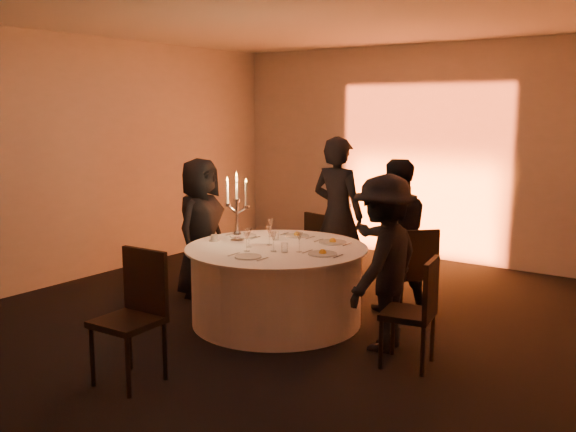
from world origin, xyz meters
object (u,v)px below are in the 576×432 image
Objects in this scene: banquet_table at (276,284)px; chair_back_right at (415,268)px; chair_back_left at (322,244)px; guest_back_left at (338,215)px; candelabra at (237,218)px; chair_front at (135,308)px; guest_left at (200,228)px; chair_left at (215,238)px; coffee_cup at (214,238)px; guest_right at (384,263)px; guest_back_right at (394,236)px; chair_right at (417,307)px.

banquet_table is 1.92× the size of chair_back_right.
chair_back_left is 0.51m from guest_back_left.
guest_back_left is 2.50× the size of candelabra.
guest_back_left reaches higher than chair_front.
chair_front is 2.31m from guest_left.
chair_left reaches higher than coffee_cup.
coffee_cup is (-0.60, -1.47, -0.10)m from guest_back_left.
candelabra reaches higher than chair_back_left.
guest_right is (1.28, -1.35, -0.12)m from guest_back_left.
candelabra is (-1.54, -0.95, 0.50)m from chair_back_right.
banquet_table is at bearing 97.55° from guest_back_left.
guest_left is at bearing 159.45° from candelabra.
chair_back_right is 0.59× the size of guest_left.
chair_back_right is at bearing -85.54° from guest_left.
chair_front is 0.64× the size of guest_back_right.
candelabra reaches higher than chair_front.
chair_right reaches higher than chair_back_left.
chair_back_left reaches higher than coffee_cup.
chair_left is 1.10× the size of chair_right.
guest_right reaches higher than chair_back_left.
chair_left is at bearing -106.51° from guest_right.
candelabra is at bearing 99.63° from chair_back_left.
candelabra reaches higher than chair_left.
chair_front is 1.73m from coffee_cup.
banquet_table is 1.74× the size of chair_front.
chair_back_right is (1.44, -0.54, 0.03)m from chair_back_left.
guest_back_right is (0.87, -0.31, -0.10)m from guest_back_left.
guest_right is (-0.42, 0.23, 0.26)m from chair_right.
guest_right is at bearing -133.84° from chair_left.
chair_back_left is 8.00× the size of coffee_cup.
chair_left reaches higher than chair_back_right.
chair_back_left is 3.21m from chair_front.
coffee_cup is (-1.88, -0.12, 0.02)m from guest_right.
chair_left is at bearing 116.22° from chair_front.
coffee_cup is at bearing -156.53° from candelabra.
guest_left is at bearing 174.41° from chair_left.
guest_back_right reaches higher than chair_right.
coffee_cup is at bearing 71.53° from guest_back_left.
banquet_table is 0.79m from candelabra.
chair_right is 2.91m from guest_left.
banquet_table is at bearing -144.42° from chair_left.
guest_left is 0.68m from coffee_cup.
chair_right is (0.54, -1.15, -0.01)m from chair_back_right.
coffee_cup is at bearing 0.53° from guest_back_right.
candelabra is at bearing -15.21° from chair_back_right.
chair_back_left is (-0.37, 1.45, 0.11)m from banquet_table.
chair_left is 1.09× the size of chair_back_right.
chair_left reaches higher than chair_right.
banquet_table is 1.43m from guest_back_left.
guest_back_right reaches higher than banquet_table.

